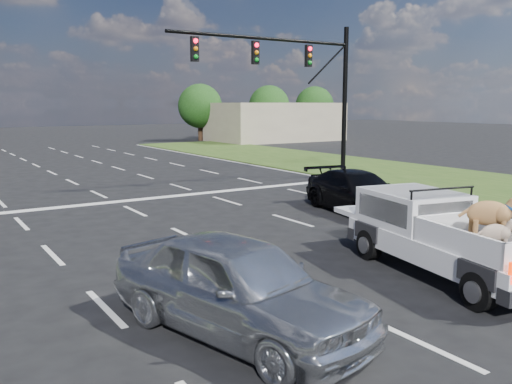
{
  "coord_description": "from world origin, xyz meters",
  "views": [
    {
      "loc": [
        -7.9,
        -8.92,
        3.5
      ],
      "look_at": [
        -0.85,
        2.0,
        1.38
      ],
      "focal_mm": 38.0,
      "sensor_mm": 36.0,
      "label": 1
    }
  ],
  "objects_px": {
    "traffic_signal": "(305,76)",
    "silver_sedan": "(238,285)",
    "pickup_truck": "(441,234)",
    "black_coupe": "(358,192)"
  },
  "relations": [
    {
      "from": "silver_sedan",
      "to": "black_coupe",
      "type": "distance_m",
      "value": 10.14
    },
    {
      "from": "pickup_truck",
      "to": "silver_sedan",
      "type": "xyz_separation_m",
      "value": [
        -5.09,
        -0.3,
        -0.07
      ]
    },
    {
      "from": "black_coupe",
      "to": "traffic_signal",
      "type": "bearing_deg",
      "value": 76.52
    },
    {
      "from": "pickup_truck",
      "to": "black_coupe",
      "type": "bearing_deg",
      "value": 72.84
    },
    {
      "from": "traffic_signal",
      "to": "silver_sedan",
      "type": "xyz_separation_m",
      "value": [
        -11.04,
        -12.63,
        -3.95
      ]
    },
    {
      "from": "traffic_signal",
      "to": "black_coupe",
      "type": "relative_size",
      "value": 1.98
    },
    {
      "from": "silver_sedan",
      "to": "black_coupe",
      "type": "relative_size",
      "value": 0.99
    },
    {
      "from": "silver_sedan",
      "to": "black_coupe",
      "type": "height_order",
      "value": "silver_sedan"
    },
    {
      "from": "pickup_truck",
      "to": "black_coupe",
      "type": "height_order",
      "value": "pickup_truck"
    },
    {
      "from": "silver_sedan",
      "to": "black_coupe",
      "type": "xyz_separation_m",
      "value": [
        8.16,
        6.02,
        -0.11
      ]
    }
  ]
}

